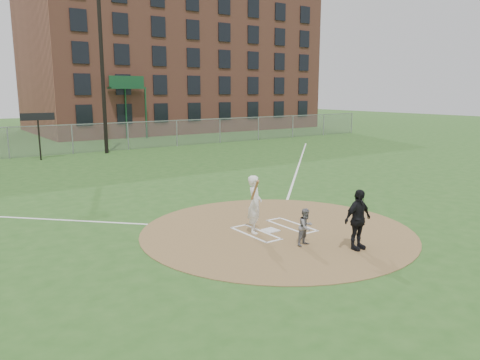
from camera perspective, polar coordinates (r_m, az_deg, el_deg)
ground at (r=14.61m, az=4.53°, el=-6.23°), size 140.00×140.00×0.00m
dirt_circle at (r=14.61m, az=4.53°, el=-6.19°), size 8.40×8.40×0.02m
home_plate at (r=14.56m, az=3.73°, el=-6.13°), size 0.47×0.47×0.03m
foul_line_first at (r=27.01m, az=7.12°, el=1.66°), size 17.04×17.04×0.01m
catcher at (r=13.21m, az=8.03°, el=-5.69°), size 0.58×0.49×1.06m
umpire at (r=13.07m, az=14.16°, el=-4.70°), size 0.99×0.43×1.67m
batters_boxes at (r=14.72m, az=4.16°, el=-6.00°), size 2.08×1.88×0.01m
batter_at_plate at (r=14.15m, az=1.81°, el=-2.96°), size 0.80×1.08×1.78m
outfield_fence at (r=34.09m, az=-19.76°, el=4.72°), size 56.08×0.08×2.03m
brick_warehouse at (r=54.81m, az=-8.17°, el=14.12°), size 30.00×17.17×15.00m
light_pole at (r=33.65m, az=-16.53°, el=14.39°), size 1.20×0.30×12.22m
scoreboard_sign at (r=31.66m, az=-23.41°, el=6.54°), size 2.00×0.10×2.93m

